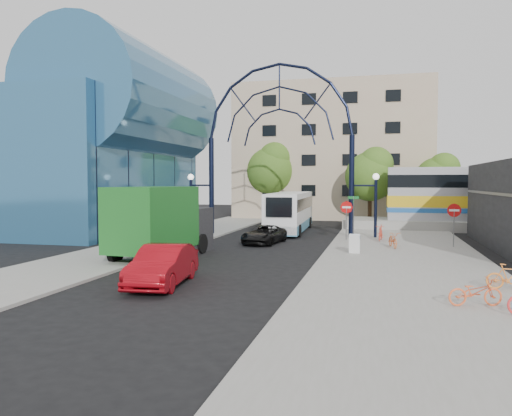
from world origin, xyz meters
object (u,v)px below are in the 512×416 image
(tree_north_a, at_px, (371,173))
(city_bus, at_px, (290,211))
(sandwich_board, at_px, (354,241))
(bike_far_b, at_px, (510,277))
(tree_north_c, at_px, (439,177))
(bike_near_b, at_px, (381,233))
(bike_near_a, at_px, (393,240))
(bike_far_a, at_px, (475,292))
(red_sedan, at_px, (163,265))
(gateway_arch, at_px, (279,114))
(street_name_sign, at_px, (353,208))
(do_not_enter_sign, at_px, (454,215))
(stop_sign, at_px, (346,211))
(tree_north_b, at_px, (272,168))
(green_truck, at_px, (162,222))
(black_suv, at_px, (264,235))

(tree_north_a, height_order, city_bus, tree_north_a)
(sandwich_board, distance_m, bike_far_b, 9.56)
(tree_north_c, relative_size, bike_near_b, 3.91)
(bike_near_a, relative_size, bike_far_a, 1.04)
(tree_north_c, height_order, bike_near_a, tree_north_c)
(bike_far_a, height_order, bike_far_b, bike_far_b)
(red_sedan, distance_m, bike_far_b, 12.27)
(gateway_arch, xyz_separation_m, tree_north_a, (6.12, 11.93, -3.95))
(sandwich_board, bearing_deg, bike_near_a, 54.61)
(street_name_sign, xyz_separation_m, bike_far_a, (4.46, -17.00, -1.58))
(street_name_sign, xyz_separation_m, bike_far_b, (6.02, -14.36, -1.56))
(gateway_arch, bearing_deg, city_bus, 88.17)
(bike_far_a, bearing_deg, do_not_enter_sign, -20.23)
(bike_far_a, bearing_deg, tree_north_a, -8.26)
(city_bus, bearing_deg, tree_north_c, 38.04)
(gateway_arch, relative_size, do_not_enter_sign, 5.50)
(bike_near_b, bearing_deg, stop_sign, -169.52)
(sandwich_board, xyz_separation_m, bike_near_b, (1.34, 6.16, -0.12))
(gateway_arch, bearing_deg, tree_north_b, 103.68)
(green_truck, height_order, bike_near_a, green_truck)
(tree_north_a, bearing_deg, stop_sign, -95.42)
(gateway_arch, xyz_separation_m, tree_north_b, (-3.88, 15.93, -3.29))
(bike_far_b, bearing_deg, green_truck, 80.13)
(gateway_arch, height_order, sandwich_board, gateway_arch)
(street_name_sign, xyz_separation_m, red_sedan, (-6.14, -15.96, -1.38))
(sandwich_board, distance_m, tree_north_c, 23.17)
(tree_north_c, height_order, city_bus, tree_north_c)
(tree_north_c, bearing_deg, stop_sign, -114.69)
(stop_sign, height_order, bike_far_b, stop_sign)
(sandwich_board, relative_size, bike_far_b, 0.66)
(gateway_arch, height_order, bike_far_b, gateway_arch)
(tree_north_c, bearing_deg, green_truck, -122.54)
(sandwich_board, xyz_separation_m, red_sedan, (-6.54, -9.34, 0.01))
(street_name_sign, height_order, bike_near_a, street_name_sign)
(green_truck, xyz_separation_m, red_sedan, (2.89, -6.29, -1.05))
(bike_near_a, bearing_deg, bike_far_a, -93.34)
(stop_sign, relative_size, city_bus, 0.23)
(gateway_arch, distance_m, tree_north_a, 13.98)
(tree_north_a, xyz_separation_m, bike_far_b, (5.10, -27.68, -4.03))
(stop_sign, height_order, tree_north_a, tree_north_a)
(bike_far_a, bearing_deg, bike_far_b, -45.50)
(street_name_sign, relative_size, red_sedan, 0.61)
(tree_north_c, bearing_deg, gateway_arch, -131.04)
(do_not_enter_sign, xyz_separation_m, tree_north_c, (1.12, 17.93, 2.30))
(bike_near_a, height_order, bike_far_b, bike_far_b)
(gateway_arch, height_order, bike_near_b, gateway_arch)
(tree_north_b, bearing_deg, do_not_enter_sign, -53.26)
(bike_near_a, bearing_deg, red_sedan, -137.21)
(street_name_sign, height_order, bike_far_a, street_name_sign)
(black_suv, xyz_separation_m, bike_near_b, (7.05, 2.37, 0.05))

